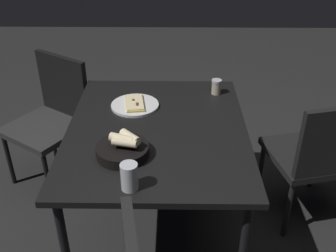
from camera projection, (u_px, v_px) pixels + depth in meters
ground at (159, 230)px, 2.39m from camera, size 8.00×8.00×0.00m
dining_table at (157, 138)px, 2.04m from camera, size 0.91×1.12×0.72m
pizza_plate at (135, 105)px, 2.20m from camera, size 0.26×0.26×0.04m
bread_basket at (123, 149)px, 1.79m from camera, size 0.24×0.24×0.11m
beer_glass at (129, 178)px, 1.58m from camera, size 0.07×0.07×0.12m
pepper_shaker at (216, 88)px, 2.32m from camera, size 0.06×0.06×0.09m
chair_near at (318, 153)px, 2.24m from camera, size 0.53×0.53×0.84m
chair_far at (53, 113)px, 2.62m from camera, size 0.61×0.61×0.85m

